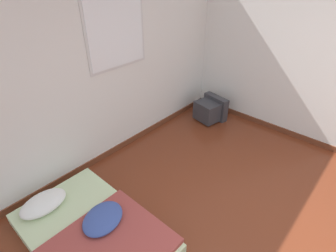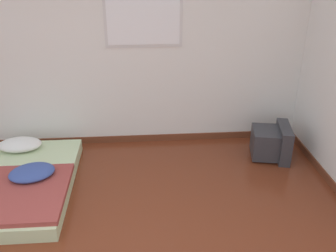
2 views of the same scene
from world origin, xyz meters
TOP-DOWN VIEW (x-y plane):
  - wall_back at (0.01, 2.76)m, footprint 7.48×0.08m
  - mattress_bed at (-0.88, 1.69)m, footprint 1.08×1.73m
  - crt_tv at (2.07, 2.18)m, footprint 0.53×0.54m

SIDE VIEW (x-z plane):
  - mattress_bed at x=-0.88m, z-range -0.04..0.25m
  - crt_tv at x=2.07m, z-range -0.01..0.42m
  - wall_back at x=0.01m, z-range -0.01..2.59m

